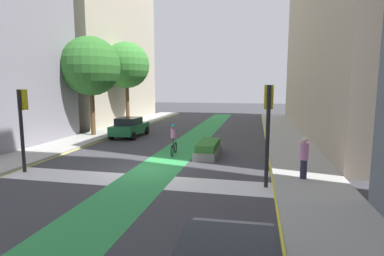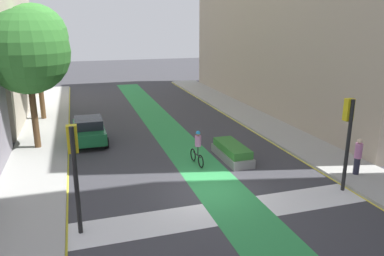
{
  "view_description": "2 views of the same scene",
  "coord_description": "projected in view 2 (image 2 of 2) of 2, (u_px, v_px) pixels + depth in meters",
  "views": [
    {
      "loc": [
        5.2,
        -13.85,
        4.03
      ],
      "look_at": [
        1.1,
        5.4,
        1.32
      ],
      "focal_mm": 28.36,
      "sensor_mm": 36.0,
      "label": 1
    },
    {
      "loc": [
        -5.2,
        -14.11,
        7.17
      ],
      "look_at": [
        0.94,
        5.53,
        1.28
      ],
      "focal_mm": 34.81,
      "sensor_mm": 36.0,
      "label": 2
    }
  ],
  "objects": [
    {
      "name": "curb_stripe_right",
      "position": [
        325.0,
        174.0,
        18.13
      ],
      "size": [
        0.16,
        60.0,
        0.01
      ],
      "primitive_type": "cube",
      "color": "yellow",
      "rests_on": "ground_plane"
    },
    {
      "name": "sidewalk_right",
      "position": [
        350.0,
        170.0,
        18.54
      ],
      "size": [
        3.0,
        60.0,
        0.15
      ],
      "primitive_type": "cube",
      "color": "#9E9E99",
      "rests_on": "ground_plane"
    },
    {
      "name": "crosswalk_band",
      "position": [
        226.0,
        212.0,
        14.58
      ],
      "size": [
        12.0,
        1.8,
        0.01
      ],
      "primitive_type": "cube",
      "color": "silver",
      "rests_on": "ground_plane"
    },
    {
      "name": "traffic_signal_near_right",
      "position": [
        348.0,
        127.0,
        15.79
      ],
      "size": [
        0.35,
        0.52,
        4.08
      ],
      "color": "black",
      "rests_on": "ground_plane"
    },
    {
      "name": "street_tree_near",
      "position": [
        27.0,
        52.0,
        20.19
      ],
      "size": [
        4.61,
        4.61,
        7.75
      ],
      "color": "brown",
      "rests_on": "sidewalk_left"
    },
    {
      "name": "ground_plane",
      "position": [
        209.0,
        191.0,
        16.41
      ],
      "size": [
        120.0,
        120.0,
        0.0
      ],
      "primitive_type": "plane",
      "color": "#38383D"
    },
    {
      "name": "traffic_signal_near_left",
      "position": [
        74.0,
        159.0,
        12.51
      ],
      "size": [
        0.35,
        0.52,
        3.89
      ],
      "color": "black",
      "rests_on": "ground_plane"
    },
    {
      "name": "bike_lane_paint",
      "position": [
        220.0,
        189.0,
        16.56
      ],
      "size": [
        2.4,
        60.0,
        0.01
      ],
      "primitive_type": "cube",
      "color": "#2D8C47",
      "rests_on": "ground_plane"
    },
    {
      "name": "median_planter",
      "position": [
        232.0,
        152.0,
        20.05
      ],
      "size": [
        1.19,
        3.27,
        0.85
      ],
      "color": "slate",
      "rests_on": "ground_plane"
    },
    {
      "name": "pedestrian_sidewalk_right_a",
      "position": [
        358.0,
        156.0,
        17.58
      ],
      "size": [
        0.34,
        0.34,
        1.77
      ],
      "color": "#262638",
      "rests_on": "sidewalk_right"
    },
    {
      "name": "curb_stripe_left",
      "position": [
        66.0,
        210.0,
        14.69
      ],
      "size": [
        0.16,
        60.0,
        0.01
      ],
      "primitive_type": "cube",
      "color": "yellow",
      "rests_on": "ground_plane"
    },
    {
      "name": "cyclist_in_lane",
      "position": [
        198.0,
        147.0,
        19.12
      ],
      "size": [
        0.32,
        1.73,
        1.86
      ],
      "color": "black",
      "rests_on": "ground_plane"
    },
    {
      "name": "car_green_left_far",
      "position": [
        89.0,
        130.0,
        22.77
      ],
      "size": [
        2.07,
        4.22,
        1.57
      ],
      "color": "#196033",
      "rests_on": "ground_plane"
    },
    {
      "name": "street_tree_far",
      "position": [
        35.0,
        37.0,
        26.47
      ],
      "size": [
        4.63,
        4.63,
        8.32
      ],
      "color": "brown",
      "rests_on": "sidewalk_left"
    },
    {
      "name": "sidewalk_left",
      "position": [
        25.0,
        214.0,
        14.24
      ],
      "size": [
        3.0,
        60.0,
        0.15
      ],
      "primitive_type": "cube",
      "color": "#9E9E99",
      "rests_on": "ground_plane"
    }
  ]
}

